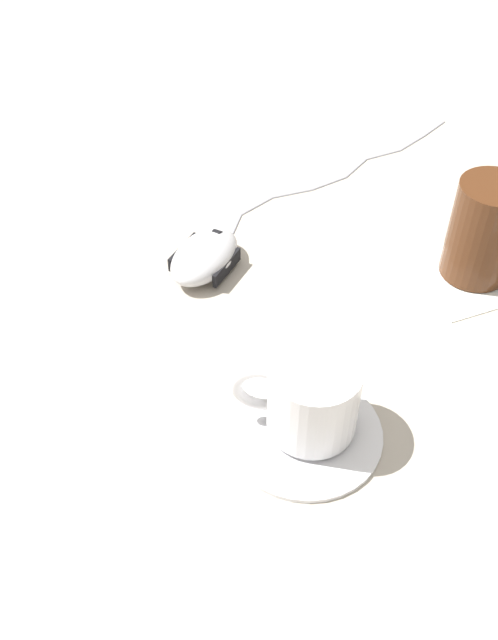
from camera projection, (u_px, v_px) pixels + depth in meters
name	position (u px, v px, depth m)	size (l,w,h in m)	color
ground_plane	(356.00, 327.00, 0.69)	(3.00, 3.00, 0.00)	#B2A899
saucer	(304.00, 431.00, 0.60)	(0.13, 0.13, 0.01)	white
coffee_cup	(310.00, 397.00, 0.58)	(0.08, 0.11, 0.07)	white
computer_mouse	(205.00, 256.00, 0.74)	(0.11, 0.10, 0.03)	silver
mouse_cable	(341.00, 173.00, 0.88)	(0.26, 0.29, 0.00)	gray
napkin_under_glass	(468.00, 273.00, 0.75)	(0.11, 0.11, 0.00)	silver
drinking_glass	(484.00, 230.00, 0.71)	(0.07, 0.07, 0.11)	#4C2814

